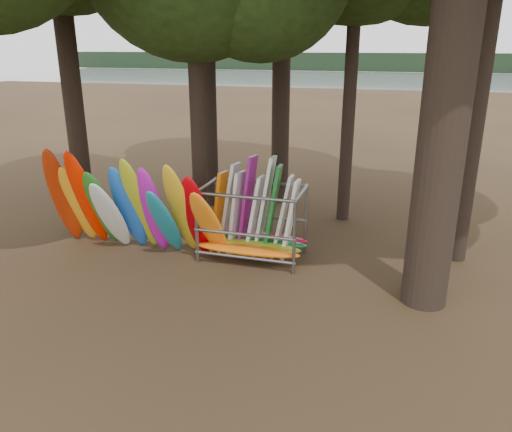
# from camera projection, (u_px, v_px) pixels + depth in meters

# --- Properties ---
(ground) EXTENTS (120.00, 120.00, 0.00)m
(ground) POSITION_uv_depth(u_px,v_px,m) (212.00, 286.00, 12.21)
(ground) COLOR #47331E
(ground) RESTS_ON ground
(lake) EXTENTS (160.00, 160.00, 0.00)m
(lake) POSITION_uv_depth(u_px,v_px,m) (376.00, 90.00, 66.59)
(lake) COLOR gray
(lake) RESTS_ON ground
(far_shore) EXTENTS (160.00, 4.00, 4.00)m
(far_shore) POSITION_uv_depth(u_px,v_px,m) (392.00, 62.00, 111.26)
(far_shore) COLOR black
(far_shore) RESTS_ON ground
(kayak_row) EXTENTS (5.38, 1.90, 3.14)m
(kayak_row) POSITION_uv_depth(u_px,v_px,m) (130.00, 209.00, 13.77)
(kayak_row) COLOR #AE2607
(kayak_row) RESTS_ON ground
(storage_rack) EXTENTS (3.00, 1.59, 2.83)m
(storage_rack) POSITION_uv_depth(u_px,v_px,m) (253.00, 225.00, 13.62)
(storage_rack) COLOR slate
(storage_rack) RESTS_ON ground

